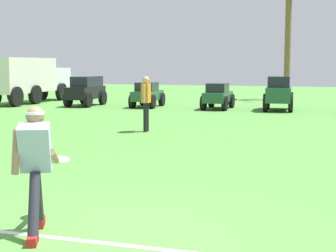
{
  "coord_description": "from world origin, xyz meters",
  "views": [
    {
      "loc": [
        2.28,
        -4.98,
        1.9
      ],
      "look_at": [
        -0.24,
        2.91,
        0.9
      ],
      "focal_mm": 55.0,
      "sensor_mm": 36.0,
      "label": 1
    }
  ],
  "objects_px": {
    "teammate_near_sideline": "(146,98)",
    "parked_car_slot_d": "(279,92)",
    "palm_tree_far_left": "(288,29)",
    "parked_car_slot_a": "(86,90)",
    "frisbee_thrower": "(35,163)",
    "parked_car_slot_b": "(147,94)",
    "parked_car_slot_c": "(218,96)",
    "box_truck": "(31,78)",
    "frisbee_in_flight": "(59,160)"
  },
  "relations": [
    {
      "from": "teammate_near_sideline",
      "to": "parked_car_slot_d",
      "type": "relative_size",
      "value": 0.65
    },
    {
      "from": "palm_tree_far_left",
      "to": "parked_car_slot_a",
      "type": "bearing_deg",
      "value": -139.34
    },
    {
      "from": "parked_car_slot_a",
      "to": "parked_car_slot_d",
      "type": "height_order",
      "value": "parked_car_slot_d"
    },
    {
      "from": "frisbee_thrower",
      "to": "parked_car_slot_b",
      "type": "xyz_separation_m",
      "value": [
        -4.7,
        16.52,
        -0.24
      ]
    },
    {
      "from": "parked_car_slot_d",
      "to": "parked_car_slot_c",
      "type": "bearing_deg",
      "value": -176.39
    },
    {
      "from": "parked_car_slot_b",
      "to": "box_truck",
      "type": "bearing_deg",
      "value": 174.91
    },
    {
      "from": "parked_car_slot_a",
      "to": "parked_car_slot_c",
      "type": "xyz_separation_m",
      "value": [
        6.11,
        0.17,
        -0.16
      ]
    },
    {
      "from": "parked_car_slot_d",
      "to": "parked_car_slot_a",
      "type": "bearing_deg",
      "value": -177.84
    },
    {
      "from": "frisbee_in_flight",
      "to": "parked_car_slot_b",
      "type": "height_order",
      "value": "parked_car_slot_b"
    },
    {
      "from": "teammate_near_sideline",
      "to": "frisbee_thrower",
      "type": "bearing_deg",
      "value": -77.84
    },
    {
      "from": "parked_car_slot_b",
      "to": "parked_car_slot_d",
      "type": "distance_m",
      "value": 5.73
    },
    {
      "from": "frisbee_thrower",
      "to": "teammate_near_sideline",
      "type": "distance_m",
      "value": 8.84
    },
    {
      "from": "frisbee_thrower",
      "to": "parked_car_slot_a",
      "type": "xyz_separation_m",
      "value": [
        -7.61,
        16.34,
        -0.08
      ]
    },
    {
      "from": "parked_car_slot_c",
      "to": "palm_tree_far_left",
      "type": "relative_size",
      "value": 0.36
    },
    {
      "from": "frisbee_in_flight",
      "to": "parked_car_slot_c",
      "type": "distance_m",
      "value": 15.91
    },
    {
      "from": "parked_car_slot_a",
      "to": "teammate_near_sideline",
      "type": "bearing_deg",
      "value": -53.27
    },
    {
      "from": "teammate_near_sideline",
      "to": "parked_car_slot_c",
      "type": "xyz_separation_m",
      "value": [
        0.36,
        7.87,
        -0.38
      ]
    },
    {
      "from": "parked_car_slot_d",
      "to": "frisbee_in_flight",
      "type": "bearing_deg",
      "value": -93.95
    },
    {
      "from": "teammate_near_sideline",
      "to": "box_truck",
      "type": "relative_size",
      "value": 0.26
    },
    {
      "from": "parked_car_slot_b",
      "to": "parked_car_slot_c",
      "type": "relative_size",
      "value": 1.02
    },
    {
      "from": "frisbee_in_flight",
      "to": "teammate_near_sideline",
      "type": "xyz_separation_m",
      "value": [
        -1.78,
        7.98,
        0.22
      ]
    },
    {
      "from": "parked_car_slot_c",
      "to": "palm_tree_far_left",
      "type": "xyz_separation_m",
      "value": [
        2.26,
        7.02,
        3.19
      ]
    },
    {
      "from": "parked_car_slot_d",
      "to": "frisbee_thrower",
      "type": "bearing_deg",
      "value": -93.51
    },
    {
      "from": "frisbee_thrower",
      "to": "parked_car_slot_a",
      "type": "height_order",
      "value": "frisbee_thrower"
    },
    {
      "from": "frisbee_thrower",
      "to": "parked_car_slot_d",
      "type": "xyz_separation_m",
      "value": [
        1.02,
        16.66,
        -0.06
      ]
    },
    {
      "from": "frisbee_in_flight",
      "to": "parked_car_slot_a",
      "type": "relative_size",
      "value": 0.15
    },
    {
      "from": "frisbee_thrower",
      "to": "parked_car_slot_d",
      "type": "relative_size",
      "value": 0.59
    },
    {
      "from": "parked_car_slot_c",
      "to": "box_truck",
      "type": "relative_size",
      "value": 0.37
    },
    {
      "from": "teammate_near_sideline",
      "to": "parked_car_slot_d",
      "type": "bearing_deg",
      "value": 70.24
    },
    {
      "from": "parked_car_slot_a",
      "to": "box_truck",
      "type": "relative_size",
      "value": 0.41
    },
    {
      "from": "frisbee_thrower",
      "to": "parked_car_slot_a",
      "type": "bearing_deg",
      "value": 114.97
    },
    {
      "from": "box_truck",
      "to": "parked_car_slot_a",
      "type": "bearing_deg",
      "value": -12.4
    },
    {
      "from": "frisbee_in_flight",
      "to": "parked_car_slot_c",
      "type": "bearing_deg",
      "value": 95.12
    },
    {
      "from": "parked_car_slot_d",
      "to": "box_truck",
      "type": "height_order",
      "value": "box_truck"
    },
    {
      "from": "parked_car_slot_a",
      "to": "frisbee_thrower",
      "type": "bearing_deg",
      "value": -65.03
    },
    {
      "from": "frisbee_thrower",
      "to": "box_truck",
      "type": "distance_m",
      "value": 20.31
    },
    {
      "from": "frisbee_thrower",
      "to": "palm_tree_far_left",
      "type": "xyz_separation_m",
      "value": [
        0.76,
        23.52,
        2.96
      ]
    },
    {
      "from": "parked_car_slot_b",
      "to": "parked_car_slot_c",
      "type": "distance_m",
      "value": 3.2
    },
    {
      "from": "teammate_near_sideline",
      "to": "parked_car_slot_d",
      "type": "xyz_separation_m",
      "value": [
        2.88,
        8.03,
        -0.2
      ]
    },
    {
      "from": "parked_car_slot_b",
      "to": "palm_tree_far_left",
      "type": "relative_size",
      "value": 0.37
    },
    {
      "from": "box_truck",
      "to": "frisbee_in_flight",
      "type": "bearing_deg",
      "value": -56.43
    },
    {
      "from": "parked_car_slot_c",
      "to": "box_truck",
      "type": "xyz_separation_m",
      "value": [
        -9.48,
        0.58,
        0.67
      ]
    },
    {
      "from": "frisbee_in_flight",
      "to": "box_truck",
      "type": "bearing_deg",
      "value": 123.57
    },
    {
      "from": "teammate_near_sideline",
      "to": "palm_tree_far_left",
      "type": "bearing_deg",
      "value": 80.03
    },
    {
      "from": "parked_car_slot_b",
      "to": "parked_car_slot_d",
      "type": "height_order",
      "value": "parked_car_slot_d"
    },
    {
      "from": "parked_car_slot_b",
      "to": "parked_car_slot_a",
      "type": "bearing_deg",
      "value": -176.43
    },
    {
      "from": "frisbee_in_flight",
      "to": "parked_car_slot_b",
      "type": "bearing_deg",
      "value": 106.23
    },
    {
      "from": "parked_car_slot_c",
      "to": "parked_car_slot_d",
      "type": "height_order",
      "value": "parked_car_slot_d"
    },
    {
      "from": "parked_car_slot_a",
      "to": "palm_tree_far_left",
      "type": "relative_size",
      "value": 0.4
    },
    {
      "from": "parked_car_slot_b",
      "to": "box_truck",
      "type": "relative_size",
      "value": 0.38
    }
  ]
}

